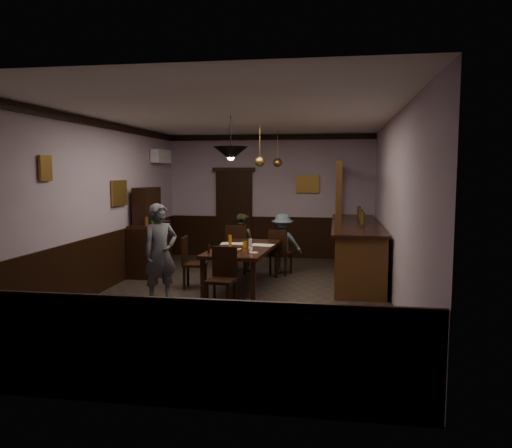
% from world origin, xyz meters
% --- Properties ---
extents(room, '(5.01, 8.01, 3.01)m').
position_xyz_m(room, '(0.00, 0.00, 1.50)').
color(room, '#2D2621').
rests_on(room, ground).
extents(dining_table, '(1.14, 2.26, 0.75)m').
position_xyz_m(dining_table, '(-0.05, 0.64, 0.69)').
color(dining_table, black).
rests_on(dining_table, ground).
extents(chair_far_left, '(0.46, 0.46, 1.01)m').
position_xyz_m(chair_far_left, '(-0.42, 1.93, 0.55)').
color(chair_far_left, black).
rests_on(chair_far_left, ground).
extents(chair_far_right, '(0.50, 0.50, 0.93)m').
position_xyz_m(chair_far_right, '(0.46, 1.88, 0.51)').
color(chair_far_right, black).
rests_on(chair_far_right, ground).
extents(chair_near, '(0.45, 0.45, 0.94)m').
position_xyz_m(chair_near, '(-0.13, -0.68, 0.51)').
color(chair_near, black).
rests_on(chair_near, ground).
extents(chair_side, '(0.44, 0.44, 0.94)m').
position_xyz_m(chair_side, '(-0.99, 0.49, 0.51)').
color(chair_side, black).
rests_on(chair_side, ground).
extents(person_standing, '(0.68, 0.69, 1.60)m').
position_xyz_m(person_standing, '(-1.18, -0.54, 0.80)').
color(person_standing, '#4C4E57').
rests_on(person_standing, ground).
extents(person_seated_left, '(0.67, 0.57, 1.22)m').
position_xyz_m(person_seated_left, '(-0.40, 2.21, 0.61)').
color(person_seated_left, '#484A2C').
rests_on(person_seated_left, ground).
extents(person_seated_right, '(0.84, 0.54, 1.23)m').
position_xyz_m(person_seated_right, '(0.50, 2.16, 0.61)').
color(person_seated_right, slate).
rests_on(person_seated_right, ground).
extents(newspaper_left, '(0.44, 0.33, 0.01)m').
position_xyz_m(newspaper_left, '(-0.33, 1.01, 0.75)').
color(newspaper_left, silver).
rests_on(newspaper_left, dining_table).
extents(newspaper_right, '(0.46, 0.37, 0.01)m').
position_xyz_m(newspaper_right, '(0.25, 0.91, 0.75)').
color(newspaper_right, silver).
rests_on(newspaper_right, dining_table).
extents(napkin, '(0.16, 0.16, 0.00)m').
position_xyz_m(napkin, '(-0.13, 0.39, 0.75)').
color(napkin, '#FFEA5D').
rests_on(napkin, dining_table).
extents(saucer, '(0.15, 0.15, 0.01)m').
position_xyz_m(saucer, '(0.24, 0.03, 0.76)').
color(saucer, white).
rests_on(saucer, dining_table).
extents(coffee_cup, '(0.08, 0.08, 0.07)m').
position_xyz_m(coffee_cup, '(0.18, 0.08, 0.80)').
color(coffee_cup, white).
rests_on(coffee_cup, saucer).
extents(pastry_plate, '(0.22, 0.22, 0.01)m').
position_xyz_m(pastry_plate, '(-0.14, 0.14, 0.76)').
color(pastry_plate, white).
rests_on(pastry_plate, dining_table).
extents(pastry_ring_a, '(0.13, 0.13, 0.04)m').
position_xyz_m(pastry_ring_a, '(-0.20, 0.11, 0.79)').
color(pastry_ring_a, '#C68C47').
rests_on(pastry_ring_a, pastry_plate).
extents(pastry_ring_b, '(0.13, 0.13, 0.04)m').
position_xyz_m(pastry_ring_b, '(-0.06, 0.10, 0.79)').
color(pastry_ring_b, '#C68C47').
rests_on(pastry_ring_b, pastry_plate).
extents(soda_can, '(0.07, 0.07, 0.12)m').
position_xyz_m(soda_can, '(-0.01, 0.55, 0.81)').
color(soda_can, orange).
rests_on(soda_can, dining_table).
extents(beer_glass, '(0.06, 0.06, 0.20)m').
position_xyz_m(beer_glass, '(-0.32, 0.75, 0.85)').
color(beer_glass, '#BF721E').
rests_on(beer_glass, dining_table).
extents(water_glass, '(0.06, 0.06, 0.15)m').
position_xyz_m(water_glass, '(0.07, 0.66, 0.82)').
color(water_glass, silver).
rests_on(water_glass, dining_table).
extents(pepper_mill, '(0.04, 0.04, 0.14)m').
position_xyz_m(pepper_mill, '(-0.50, -0.09, 0.82)').
color(pepper_mill, black).
rests_on(pepper_mill, dining_table).
extents(sideboard, '(0.48, 1.35, 1.78)m').
position_xyz_m(sideboard, '(-2.21, 1.64, 0.71)').
color(sideboard, black).
rests_on(sideboard, ground).
extents(bar_counter, '(0.94, 4.05, 2.27)m').
position_xyz_m(bar_counter, '(1.99, 1.99, 0.58)').
color(bar_counter, '#502E15').
rests_on(bar_counter, ground).
extents(door_back, '(0.90, 0.06, 2.10)m').
position_xyz_m(door_back, '(-0.90, 3.95, 1.05)').
color(door_back, black).
rests_on(door_back, ground).
extents(ac_unit, '(0.20, 0.85, 0.30)m').
position_xyz_m(ac_unit, '(-2.38, 2.90, 2.45)').
color(ac_unit, white).
rests_on(ac_unit, ground).
extents(picture_left_small, '(0.04, 0.28, 0.36)m').
position_xyz_m(picture_left_small, '(-2.46, -1.60, 2.15)').
color(picture_left_small, olive).
rests_on(picture_left_small, ground).
extents(picture_left_large, '(0.04, 0.62, 0.48)m').
position_xyz_m(picture_left_large, '(-2.46, 0.80, 1.70)').
color(picture_left_large, olive).
rests_on(picture_left_large, ground).
extents(picture_back, '(0.55, 0.04, 0.42)m').
position_xyz_m(picture_back, '(0.90, 3.96, 1.80)').
color(picture_back, olive).
rests_on(picture_back, ground).
extents(pendant_iron, '(0.56, 0.56, 0.72)m').
position_xyz_m(pendant_iron, '(-0.10, -0.16, 2.39)').
color(pendant_iron, black).
rests_on(pendant_iron, ground).
extents(pendant_brass_mid, '(0.20, 0.20, 0.81)m').
position_xyz_m(pendant_brass_mid, '(0.10, 1.60, 2.30)').
color(pendant_brass_mid, '#BF8C3F').
rests_on(pendant_brass_mid, ground).
extents(pendant_brass_far, '(0.20, 0.20, 0.81)m').
position_xyz_m(pendant_brass_far, '(0.30, 2.88, 2.30)').
color(pendant_brass_far, '#BF8C3F').
rests_on(pendant_brass_far, ground).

